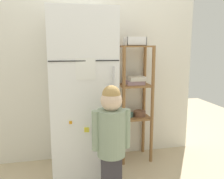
# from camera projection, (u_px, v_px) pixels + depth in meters

# --- Properties ---
(ground_plane) EXTENTS (6.00, 6.00, 0.00)m
(ground_plane) POSITION_uv_depth(u_px,v_px,m) (100.00, 169.00, 2.54)
(ground_plane) COLOR tan
(kitchen_wall_back) EXTENTS (2.37, 0.03, 2.12)m
(kitchen_wall_back) POSITION_uv_depth(u_px,v_px,m) (94.00, 66.00, 2.71)
(kitchen_wall_back) COLOR silver
(kitchen_wall_back) RESTS_ON ground
(refrigerator) EXTENTS (0.61, 0.67, 1.62)m
(refrigerator) POSITION_uv_depth(u_px,v_px,m) (82.00, 95.00, 2.38)
(refrigerator) COLOR white
(refrigerator) RESTS_ON ground
(child_standing) EXTENTS (0.32, 0.23, 0.98)m
(child_standing) POSITION_uv_depth(u_px,v_px,m) (111.00, 133.00, 1.94)
(child_standing) COLOR #3E3A41
(child_standing) RESTS_ON ground
(pantry_shelf_unit) EXTENTS (0.36, 0.30, 1.29)m
(pantry_shelf_unit) POSITION_uv_depth(u_px,v_px,m) (135.00, 94.00, 2.68)
(pantry_shelf_unit) COLOR olive
(pantry_shelf_unit) RESTS_ON ground
(fruit_bin) EXTENTS (0.21, 0.17, 0.09)m
(fruit_bin) POSITION_uv_depth(u_px,v_px,m) (135.00, 42.00, 2.58)
(fruit_bin) COLOR white
(fruit_bin) RESTS_ON pantry_shelf_unit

